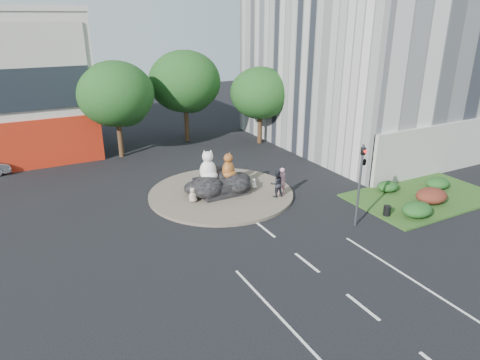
{
  "coord_description": "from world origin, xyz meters",
  "views": [
    {
      "loc": [
        -11.76,
        -14.87,
        11.64
      ],
      "look_at": [
        0.05,
        7.29,
        2.0
      ],
      "focal_mm": 32.0,
      "sensor_mm": 36.0,
      "label": 1
    }
  ],
  "objects_px": {
    "cat_tabby": "(228,165)",
    "kitten_white": "(254,183)",
    "kitten_calico": "(193,194)",
    "pedestrian_dark": "(277,184)",
    "cat_white": "(208,165)",
    "litter_bin": "(387,211)",
    "pedestrian_pink": "(281,181)"
  },
  "relations": [
    {
      "from": "kitten_calico",
      "to": "pedestrian_dark",
      "type": "distance_m",
      "value": 5.65
    },
    {
      "from": "kitten_calico",
      "to": "pedestrian_pink",
      "type": "height_order",
      "value": "pedestrian_pink"
    },
    {
      "from": "kitten_calico",
      "to": "pedestrian_dark",
      "type": "height_order",
      "value": "pedestrian_dark"
    },
    {
      "from": "cat_white",
      "to": "kitten_calico",
      "type": "relative_size",
      "value": 2.13
    },
    {
      "from": "cat_white",
      "to": "kitten_calico",
      "type": "height_order",
      "value": "cat_white"
    },
    {
      "from": "cat_white",
      "to": "kitten_calico",
      "type": "bearing_deg",
      "value": -136.66
    },
    {
      "from": "pedestrian_dark",
      "to": "litter_bin",
      "type": "height_order",
      "value": "pedestrian_dark"
    },
    {
      "from": "cat_tabby",
      "to": "pedestrian_pink",
      "type": "distance_m",
      "value": 3.8
    },
    {
      "from": "pedestrian_pink",
      "to": "kitten_white",
      "type": "bearing_deg",
      "value": -54.87
    },
    {
      "from": "cat_white",
      "to": "pedestrian_pink",
      "type": "height_order",
      "value": "cat_white"
    },
    {
      "from": "cat_white",
      "to": "pedestrian_dark",
      "type": "distance_m",
      "value": 4.8
    },
    {
      "from": "cat_tabby",
      "to": "pedestrian_dark",
      "type": "xyz_separation_m",
      "value": [
        2.34,
        -2.55,
        -0.91
      ]
    },
    {
      "from": "cat_white",
      "to": "cat_tabby",
      "type": "distance_m",
      "value": 1.46
    },
    {
      "from": "cat_white",
      "to": "pedestrian_pink",
      "type": "relative_size",
      "value": 1.16
    },
    {
      "from": "cat_white",
      "to": "cat_tabby",
      "type": "bearing_deg",
      "value": 5.31
    },
    {
      "from": "cat_white",
      "to": "kitten_calico",
      "type": "xyz_separation_m",
      "value": [
        -1.54,
        -0.89,
        -1.48
      ]
    },
    {
      "from": "cat_white",
      "to": "pedestrian_dark",
      "type": "height_order",
      "value": "cat_white"
    },
    {
      "from": "pedestrian_dark",
      "to": "kitten_calico",
      "type": "bearing_deg",
      "value": -11.29
    },
    {
      "from": "kitten_calico",
      "to": "litter_bin",
      "type": "height_order",
      "value": "kitten_calico"
    },
    {
      "from": "cat_tabby",
      "to": "pedestrian_pink",
      "type": "bearing_deg",
      "value": -73.29
    },
    {
      "from": "kitten_white",
      "to": "pedestrian_pink",
      "type": "xyz_separation_m",
      "value": [
        1.15,
        -1.8,
        0.59
      ]
    },
    {
      "from": "cat_white",
      "to": "kitten_white",
      "type": "xyz_separation_m",
      "value": [
        3.19,
        -0.7,
        -1.64
      ]
    },
    {
      "from": "cat_tabby",
      "to": "kitten_calico",
      "type": "xyz_separation_m",
      "value": [
        -2.98,
        -0.69,
        -1.32
      ]
    },
    {
      "from": "cat_white",
      "to": "kitten_white",
      "type": "distance_m",
      "value": 3.66
    },
    {
      "from": "cat_white",
      "to": "kitten_white",
      "type": "bearing_deg",
      "value": 0.8
    },
    {
      "from": "kitten_calico",
      "to": "pedestrian_dark",
      "type": "xyz_separation_m",
      "value": [
        5.32,
        -1.86,
        0.41
      ]
    },
    {
      "from": "cat_tabby",
      "to": "litter_bin",
      "type": "relative_size",
      "value": 2.98
    },
    {
      "from": "cat_tabby",
      "to": "pedestrian_dark",
      "type": "bearing_deg",
      "value": -82.37
    },
    {
      "from": "kitten_calico",
      "to": "kitten_white",
      "type": "distance_m",
      "value": 4.73
    },
    {
      "from": "kitten_white",
      "to": "pedestrian_dark",
      "type": "bearing_deg",
      "value": -78.97
    },
    {
      "from": "kitten_white",
      "to": "pedestrian_pink",
      "type": "height_order",
      "value": "pedestrian_pink"
    },
    {
      "from": "cat_tabby",
      "to": "kitten_white",
      "type": "relative_size",
      "value": 2.61
    }
  ]
}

